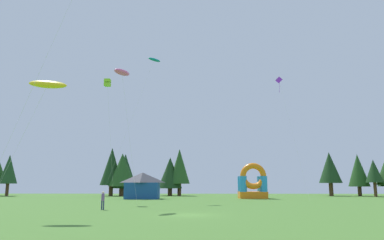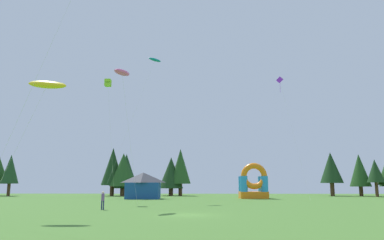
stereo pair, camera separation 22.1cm
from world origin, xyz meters
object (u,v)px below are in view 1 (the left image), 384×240
Objects in this scene: kite_lime_box at (107,83)px; kite_purple_diamond at (279,82)px; kite_teal_parafoil at (154,60)px; festival_tent at (142,186)px; kite_pink_parafoil at (122,72)px; inflatable_yellow_castle at (253,186)px; kite_yellow_parafoil at (48,84)px; person_far_side at (103,199)px.

kite_purple_diamond reaches higher than kite_lime_box.
festival_tent is (-2.42, 6.15, -19.83)m from kite_teal_parafoil.
inflatable_yellow_castle is (17.86, 23.98, -12.85)m from kite_pink_parafoil.
kite_lime_box is 1.55× the size of kite_yellow_parafoil.
kite_yellow_parafoil is 0.50× the size of kite_teal_parafoil.
kite_purple_diamond reaches higher than festival_tent.
kite_teal_parafoil reaches higher than kite_purple_diamond.
kite_lime_box is 9.61× the size of person_far_side.
kite_lime_box is 21.21m from person_far_side.
kite_pink_parafoil is 8.51× the size of person_far_side.
kite_lime_box is at bearing -108.16° from festival_tent.
kite_pink_parafoil is at bearing -114.65° from person_far_side.
kite_teal_parafoil is (6.06, 4.95, 5.16)m from kite_lime_box.
kite_pink_parafoil is at bearing -67.35° from kite_lime_box.
inflatable_yellow_castle is at bearing 30.62° from kite_lime_box.
kite_yellow_parafoil reaches higher than inflatable_yellow_castle.
kite_yellow_parafoil is at bearing -121.87° from inflatable_yellow_castle.
kite_yellow_parafoil is 2.05× the size of festival_tent.
kite_lime_box is 9.37m from kite_teal_parafoil.
kite_purple_diamond is at bearing 16.91° from kite_teal_parafoil.
kite_teal_parafoil is 12.38× the size of person_far_side.
kite_lime_box reaches higher than kite_pink_parafoil.
kite_lime_box is at bearing -157.32° from kite_purple_diamond.
festival_tent is at bearing -173.52° from inflatable_yellow_castle.
kite_teal_parafoil is at bearing 78.73° from kite_yellow_parafoil.
festival_tent is (-0.06, 24.80, 1.10)m from person_far_side.
festival_tent reaches higher than person_far_side.
kite_purple_diamond is 18.69m from inflatable_yellow_castle.
inflatable_yellow_castle reaches higher than person_far_side.
kite_teal_parafoil is 22.29m from kite_purple_diamond.
kite_yellow_parafoil is 33.74m from festival_tent.
inflatable_yellow_castle is 1.09× the size of festival_tent.
kite_yellow_parafoil is 41.69m from inflatable_yellow_castle.
person_far_side is (-23.61, -25.11, -18.99)m from kite_purple_diamond.
inflatable_yellow_castle is at bearing -134.43° from person_far_side.
kite_lime_box is 0.83× the size of kite_purple_diamond.
kite_pink_parafoil reaches higher than person_far_side.
kite_lime_box is at bearing -84.60° from person_far_side.
inflatable_yellow_castle is (22.35, 13.23, -14.70)m from kite_lime_box.
kite_pink_parafoil is (-1.57, -15.71, -7.01)m from kite_teal_parafoil.
kite_pink_parafoil reaches higher than inflatable_yellow_castle.
kite_lime_box is 1.13× the size of kite_pink_parafoil.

